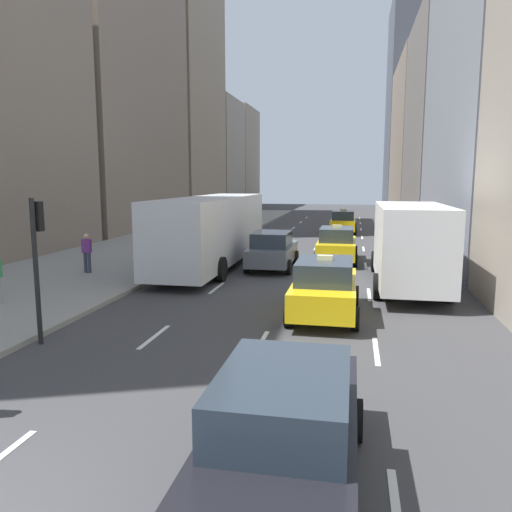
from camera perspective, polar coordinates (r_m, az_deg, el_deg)
sidewalk_left at (r=33.12m, az=-9.82°, el=1.73°), size 8.00×66.00×0.15m
lane_markings at (r=27.09m, az=6.36°, el=0.12°), size 5.72×56.00×0.01m
building_row_left at (r=45.83m, az=-14.19°, el=19.88°), size 6.00×79.88×33.59m
building_row_right at (r=42.29m, az=22.09°, el=20.24°), size 6.00×76.27×36.32m
taxi_lead at (r=38.29m, az=9.92°, el=3.86°), size 2.02×4.40×1.87m
taxi_second at (r=24.79m, az=9.21°, el=1.30°), size 2.02×4.40×1.87m
taxi_third at (r=14.91m, az=7.86°, el=-3.56°), size 2.02×4.40×1.87m
sedan_black_near at (r=6.79m, az=3.39°, el=-19.03°), size 2.02×4.50×1.70m
sedan_silver_behind at (r=22.66m, az=1.90°, el=0.70°), size 2.02×4.41×1.71m
city_bus at (r=23.13m, az=-5.00°, el=3.12°), size 2.80×11.61×3.25m
box_truck at (r=19.43m, az=16.99°, el=1.48°), size 2.58×8.40×3.15m
pedestrian_far_walking at (r=22.08m, az=-18.77°, el=0.54°), size 0.36×0.22×1.65m
traffic_light_pole at (r=13.21m, az=-23.76°, el=0.94°), size 0.24×0.42×3.60m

